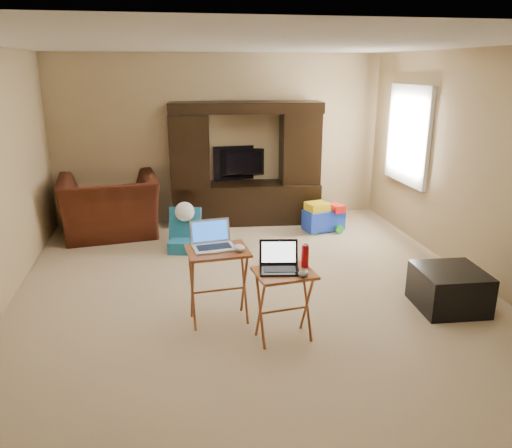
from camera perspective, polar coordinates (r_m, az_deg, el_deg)
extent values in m
plane|color=tan|center=(5.45, -0.39, -7.42)|extent=(5.50, 5.50, 0.00)
plane|color=silver|center=(4.94, -0.45, 19.87)|extent=(5.50, 5.50, 0.00)
plane|color=tan|center=(7.73, -4.07, 9.71)|extent=(5.00, 0.00, 5.00)
plane|color=tan|center=(2.51, 10.81, -7.49)|extent=(5.00, 0.00, 5.00)
plane|color=tan|center=(6.01, 23.90, 5.99)|extent=(0.00, 5.50, 5.50)
plane|color=white|center=(7.29, 17.14, 9.70)|extent=(0.00, 1.20, 1.20)
cube|color=white|center=(7.28, 16.99, 9.70)|extent=(0.06, 1.14, 1.34)
cube|color=black|center=(7.53, -1.14, 6.91)|extent=(2.26, 0.77, 1.82)
imported|color=black|center=(7.75, -1.40, 6.93)|extent=(0.93, 0.22, 0.53)
imported|color=#411A0E|center=(7.30, -16.35, 1.94)|extent=(1.44, 1.29, 0.85)
cube|color=black|center=(5.33, 21.21, -6.92)|extent=(0.67, 0.67, 0.40)
cube|color=brown|center=(4.68, -4.30, -7.05)|extent=(0.58, 0.48, 0.72)
cube|color=#A15027|center=(4.39, 3.21, -9.31)|extent=(0.53, 0.45, 0.64)
cube|color=silver|center=(4.52, -4.85, -1.41)|extent=(0.41, 0.35, 0.24)
cube|color=black|center=(4.22, 2.72, -3.92)|extent=(0.37, 0.33, 0.24)
ellipsoid|color=white|center=(4.49, -1.89, -2.74)|extent=(0.12, 0.16, 0.06)
ellipsoid|color=#414146|center=(4.17, 5.43, -5.63)|extent=(0.13, 0.15, 0.05)
cylinder|color=#B90B14|center=(4.34, 5.63, -3.67)|extent=(0.06, 0.06, 0.20)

